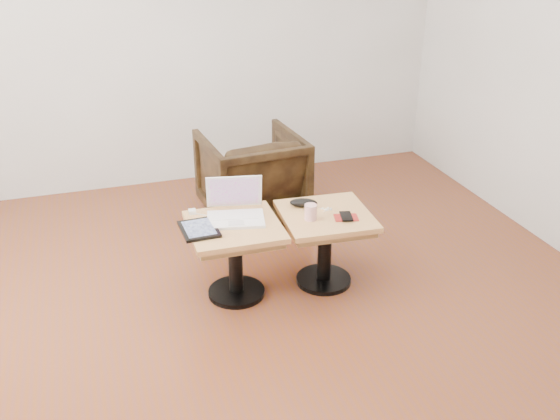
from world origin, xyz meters
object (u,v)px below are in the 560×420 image
object	(u,v)px
striped_cup	(311,212)
armchair	(252,175)
side_table_right	(325,231)
side_table_left	(235,242)
laptop	(235,210)

from	to	relation	value
striped_cup	armchair	distance (m)	1.12
side_table_right	striped_cup	xyz separation A→B (m)	(-0.11, -0.04, 0.17)
side_table_left	side_table_right	bearing A→B (deg)	-2.15
side_table_right	side_table_left	bearing A→B (deg)	-179.52
side_table_right	armchair	xyz separation A→B (m)	(-0.17, 1.05, -0.03)
striped_cup	armchair	bearing A→B (deg)	92.95
laptop	armchair	xyz separation A→B (m)	(0.35, 0.94, -0.20)
side_table_left	side_table_right	xyz separation A→B (m)	(0.55, -0.03, 0.00)
side_table_left	armchair	size ratio (longest dim) A/B	0.75
side_table_left	armchair	bearing A→B (deg)	70.39
side_table_left	striped_cup	size ratio (longest dim) A/B	5.70
side_table_right	armchair	bearing A→B (deg)	102.77
laptop	striped_cup	size ratio (longest dim) A/B	4.09
striped_cup	armchair	size ratio (longest dim) A/B	0.13
laptop	armchair	size ratio (longest dim) A/B	0.54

